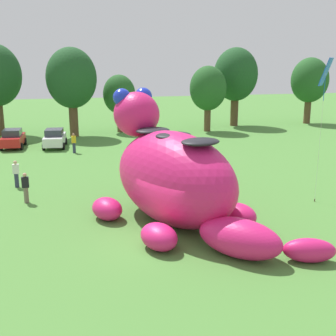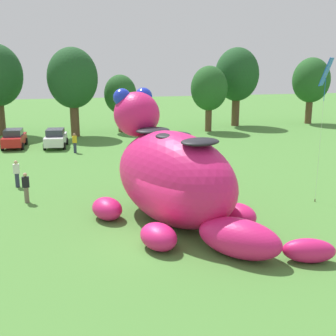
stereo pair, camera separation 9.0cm
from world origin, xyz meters
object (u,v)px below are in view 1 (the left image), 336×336
object	(u,v)px
spectator_near_inflatable	(16,174)
tethered_flying_kite	(326,74)
spectator_by_cars	(26,188)
car_white	(55,138)
car_red	(13,138)
spectator_mid_field	(74,143)
giant_inflatable_creature	(174,177)

from	to	relation	value
spectator_near_inflatable	tethered_flying_kite	bearing A→B (deg)	-23.98
spectator_by_cars	tethered_flying_kite	distance (m)	17.26
spectator_near_inflatable	tethered_flying_kite	size ratio (longest dim) A/B	0.22
car_white	spectator_near_inflatable	xyz separation A→B (m)	(-2.40, -12.75, -0.01)
car_red	spectator_near_inflatable	xyz separation A→B (m)	(1.29, -13.56, -0.01)
car_white	spectator_by_cars	xyz separation A→B (m)	(-1.66, -16.06, -0.01)
car_red	spectator_mid_field	xyz separation A→B (m)	(5.28, -3.84, -0.01)
car_red	spectator_mid_field	bearing A→B (deg)	-36.06
spectator_near_inflatable	spectator_mid_field	bearing A→B (deg)	67.70
spectator_mid_field	spectator_near_inflatable	bearing A→B (deg)	-112.30
car_white	spectator_near_inflatable	size ratio (longest dim) A/B	2.50
giant_inflatable_creature	tethered_flying_kite	xyz separation A→B (m)	(8.51, 0.98, 4.70)
giant_inflatable_creature	spectator_by_cars	xyz separation A→B (m)	(-7.13, 4.95, -1.45)
giant_inflatable_creature	spectator_mid_field	xyz separation A→B (m)	(-3.89, 17.98, -1.45)
giant_inflatable_creature	spectator_mid_field	distance (m)	18.45
spectator_near_inflatable	tethered_flying_kite	xyz separation A→B (m)	(16.38, -7.29, 6.15)
car_red	spectator_mid_field	world-z (taller)	car_red
car_red	tethered_flying_kite	xyz separation A→B (m)	(17.67, -20.84, 6.14)
car_red	tethered_flying_kite	world-z (taller)	tethered_flying_kite
spectator_by_cars	car_white	bearing A→B (deg)	84.11
car_white	spectator_by_cars	world-z (taller)	car_white
spectator_near_inflatable	spectator_by_cars	bearing A→B (deg)	-77.30
car_white	spectator_near_inflatable	world-z (taller)	car_white
spectator_by_cars	spectator_near_inflatable	bearing A→B (deg)	102.70
spectator_mid_field	tethered_flying_kite	distance (m)	21.92
car_white	spectator_mid_field	xyz separation A→B (m)	(1.58, -3.04, -0.01)
giant_inflatable_creature	car_white	bearing A→B (deg)	104.60
giant_inflatable_creature	tethered_flying_kite	bearing A→B (deg)	6.54
car_red	car_white	distance (m)	3.78
spectator_mid_field	tethered_flying_kite	world-z (taller)	tethered_flying_kite
car_white	spectator_mid_field	bearing A→B (deg)	-62.48
giant_inflatable_creature	car_red	xyz separation A→B (m)	(-9.17, 21.82, -1.44)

